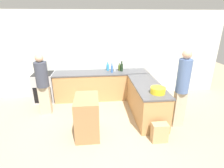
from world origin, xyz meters
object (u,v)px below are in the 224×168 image
person_at_peninsula (182,86)px  island_table (87,116)px  mixing_bowl (158,90)px  water_bottle_blue (112,69)px  range_oven (45,87)px  wine_bottle_dark (122,67)px  dish_soap_bottle (108,67)px  paper_bag (159,132)px  olive_oil_bottle (119,68)px  person_by_range (43,83)px  vinegar_bottle_clear (115,69)px

person_at_peninsula → island_table: bearing=-176.7°
mixing_bowl → water_bottle_blue: (-0.86, 1.69, 0.04)m
range_oven → wine_bottle_dark: bearing=0.7°
range_oven → dish_soap_bottle: dish_soap_bottle is taller
paper_bag → island_table: bearing=165.3°
olive_oil_bottle → person_by_range: bearing=-156.6°
water_bottle_blue → person_at_peninsula: person_at_peninsula is taller
paper_bag → range_oven: bearing=141.7°
olive_oil_bottle → vinegar_bottle_clear: bearing=-161.1°
wine_bottle_dark → person_at_peninsula: person_at_peninsula is taller
olive_oil_bottle → dish_soap_bottle: bearing=170.7°
range_oven → paper_bag: 3.68m
island_table → mixing_bowl: mixing_bowl is taller
wine_bottle_dark → person_by_range: 2.37m
wine_bottle_dark → person_by_range: size_ratio=0.19×
person_at_peninsula → water_bottle_blue: bearing=130.3°
island_table → dish_soap_bottle: (0.61, 2.04, 0.54)m
water_bottle_blue → paper_bag: 2.46m
person_by_range → person_at_peninsula: (3.31, -0.93, 0.13)m
dish_soap_bottle → person_at_peninsula: person_at_peninsula is taller
paper_bag → water_bottle_blue: bearing=109.7°
olive_oil_bottle → paper_bag: olive_oil_bottle is taller
water_bottle_blue → vinegar_bottle_clear: 0.17m
range_oven → paper_bag: bearing=-38.3°
person_at_peninsula → paper_bag: bearing=-140.9°
island_table → paper_bag: island_table is taller
range_oven → person_at_peninsula: size_ratio=0.49×
range_oven → mixing_bowl: bearing=-30.9°
island_table → vinegar_bottle_clear: 2.15m
range_oven → island_table: island_table is taller
person_at_peninsula → wine_bottle_dark: bearing=121.7°
island_table → paper_bag: bearing=-14.7°
dish_soap_bottle → water_bottle_blue: bearing=-65.4°
water_bottle_blue → vinegar_bottle_clear: (0.10, 0.13, -0.04)m
paper_bag → wine_bottle_dark: bearing=101.5°
vinegar_bottle_clear → person_by_range: person_by_range is taller
wine_bottle_dark → person_by_range: bearing=-158.8°
person_by_range → wine_bottle_dark: bearing=21.2°
wine_bottle_dark → range_oven: bearing=-179.3°
range_oven → olive_oil_bottle: 2.41m
mixing_bowl → water_bottle_blue: water_bottle_blue is taller
island_table → person_by_range: size_ratio=0.55×
dish_soap_bottle → paper_bag: dish_soap_bottle is taller
mixing_bowl → wine_bottle_dark: size_ratio=1.04×
person_at_peninsula → vinegar_bottle_clear: bearing=126.3°
olive_oil_bottle → person_at_peninsula: 2.19m
mixing_bowl → paper_bag: 0.90m
vinegar_bottle_clear → paper_bag: bearing=-73.5°
olive_oil_bottle → wine_bottle_dark: size_ratio=0.74×
island_table → vinegar_bottle_clear: size_ratio=4.95×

